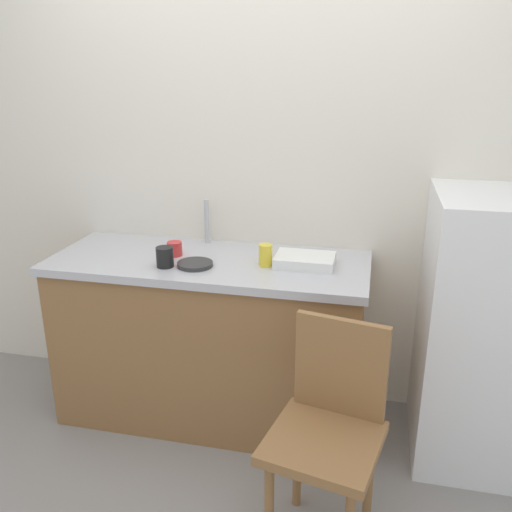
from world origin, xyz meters
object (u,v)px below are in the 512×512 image
(dish_tray, at_px, (305,260))
(cup_red, at_px, (175,249))
(cup_yellow, at_px, (266,255))
(chair, at_px, (329,427))
(hotplate, at_px, (195,264))
(cup_black, at_px, (165,257))
(refrigerator, at_px, (485,331))

(dish_tray, distance_m, cup_red, 0.66)
(dish_tray, relative_size, cup_yellow, 2.66)
(chair, xyz_separation_m, cup_red, (-0.86, 0.69, 0.42))
(dish_tray, xyz_separation_m, hotplate, (-0.51, -0.13, -0.02))
(cup_black, bearing_deg, cup_red, 94.86)
(hotplate, bearing_deg, cup_black, -164.95)
(dish_tray, height_order, cup_yellow, cup_yellow)
(hotplate, height_order, cup_black, cup_black)
(refrigerator, relative_size, hotplate, 7.47)
(dish_tray, xyz_separation_m, cup_black, (-0.64, -0.16, 0.02))
(cup_black, relative_size, cup_yellow, 0.92)
(chair, height_order, hotplate, hotplate)
(hotplate, xyz_separation_m, cup_yellow, (0.33, 0.08, 0.04))
(hotplate, bearing_deg, cup_yellow, 14.20)
(refrigerator, height_order, cup_red, refrigerator)
(dish_tray, bearing_deg, chair, -74.10)
(refrigerator, distance_m, cup_yellow, 1.06)
(refrigerator, bearing_deg, cup_red, 179.26)
(cup_yellow, bearing_deg, hotplate, -165.80)
(cup_yellow, distance_m, cup_red, 0.48)
(refrigerator, xyz_separation_m, dish_tray, (-0.84, 0.02, 0.27))
(cup_black, bearing_deg, refrigerator, 5.58)
(refrigerator, distance_m, cup_black, 1.52)
(cup_yellow, height_order, cup_red, cup_yellow)
(cup_black, bearing_deg, cup_yellow, 14.45)
(cup_black, xyz_separation_m, cup_yellow, (0.46, 0.12, 0.00))
(refrigerator, distance_m, dish_tray, 0.88)
(dish_tray, bearing_deg, cup_black, -165.72)
(chair, xyz_separation_m, cup_black, (-0.84, 0.53, 0.43))
(refrigerator, relative_size, cup_black, 13.17)
(hotplate, bearing_deg, refrigerator, 4.60)
(dish_tray, relative_size, hotplate, 1.65)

